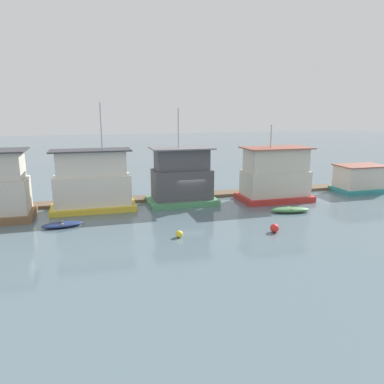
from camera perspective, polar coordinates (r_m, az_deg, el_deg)
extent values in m
plane|color=slate|center=(34.94, -0.44, -1.89)|extent=(200.00, 200.00, 0.00)
cube|color=brown|center=(37.48, -1.54, -0.66)|extent=(51.00, 1.88, 0.30)
cube|color=gold|center=(34.07, -14.72, -2.28)|extent=(7.24, 3.21, 0.48)
cube|color=silver|center=(33.72, -14.87, 0.24)|extent=(6.47, 2.44, 2.59)
cube|color=silver|center=(33.31, -15.10, 4.22)|extent=(5.82, 1.79, 2.14)
cube|color=#38383D|center=(33.17, -15.21, 6.15)|extent=(6.77, 2.74, 0.12)
cylinder|color=#B2B2B7|center=(33.04, -13.69, 9.73)|extent=(0.12, 0.12, 3.93)
cube|color=#4C9360|center=(35.29, -1.55, -1.34)|extent=(6.32, 4.00, 0.49)
cube|color=#4C4C51|center=(34.93, -1.57, 1.24)|extent=(5.34, 3.02, 2.74)
cube|color=#4C4C51|center=(34.55, -1.59, 5.03)|extent=(4.79, 2.47, 1.91)
cube|color=slate|center=(34.43, -1.60, 6.70)|extent=(5.64, 3.32, 0.12)
cylinder|color=#B2B2B7|center=(34.22, -2.10, 9.72)|extent=(0.12, 0.12, 3.52)
cube|color=red|center=(37.41, 12.41, -0.80)|extent=(6.84, 3.90, 0.53)
cube|color=beige|center=(37.10, 12.51, 1.37)|extent=(6.11, 3.18, 2.35)
cube|color=beige|center=(36.74, 12.68, 4.82)|extent=(5.69, 2.76, 2.16)
cube|color=brown|center=(36.61, 12.77, 6.58)|extent=(6.41, 3.48, 0.12)
cylinder|color=#B2B2B7|center=(36.22, 11.95, 8.33)|extent=(0.12, 0.12, 2.12)
cube|color=teal|center=(44.13, 24.05, 0.38)|extent=(5.21, 3.51, 0.46)
cube|color=beige|center=(43.88, 24.21, 2.14)|extent=(4.69, 2.99, 2.30)
cube|color=brown|center=(43.70, 24.35, 3.70)|extent=(4.99, 3.29, 0.12)
ellipsoid|color=navy|center=(29.99, -19.15, -4.71)|extent=(3.13, 1.55, 0.38)
cube|color=#997F60|center=(29.96, -19.17, -4.47)|extent=(0.29, 1.00, 0.08)
ellipsoid|color=#47844C|center=(33.31, 14.71, -2.64)|extent=(3.57, 1.71, 0.46)
cube|color=#997F60|center=(33.27, 14.72, -2.37)|extent=(0.33, 0.94, 0.08)
cylinder|color=brown|center=(35.12, -15.76, -0.97)|extent=(0.27, 0.27, 1.59)
sphere|color=yellow|center=(26.12, -1.95, -6.41)|extent=(0.50, 0.50, 0.50)
sphere|color=red|center=(27.77, 12.46, -5.39)|extent=(0.64, 0.64, 0.64)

